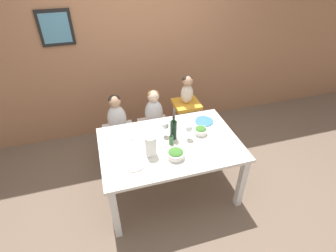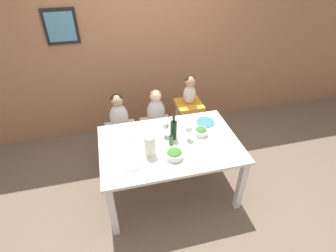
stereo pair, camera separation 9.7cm
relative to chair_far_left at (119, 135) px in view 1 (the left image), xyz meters
The scene contains 19 objects.
ground_plane 1.00m from the chair_far_left, 57.99° to the right, with size 14.00×14.00×0.00m, color #705B4C.
wall_back 1.29m from the chair_far_left, 55.50° to the left, with size 10.00×0.09×2.70m.
dining_table 0.96m from the chair_far_left, 57.99° to the right, with size 1.52×1.01×0.75m.
chair_far_left is the anchor object (origin of this frame).
chair_far_center 0.50m from the chair_far_left, ahead, with size 0.42×0.41×0.47m.
chair_right_highchair 0.98m from the chair_far_left, ahead, with size 0.35×0.35×0.74m.
person_child_left 0.33m from the chair_far_left, 90.00° to the left, with size 0.24×0.19×0.53m.
person_child_center 0.60m from the chair_far_left, ahead, with size 0.24×0.19×0.53m.
person_baby_right 1.12m from the chair_far_left, ahead, with size 0.17×0.14×0.40m.
wine_bottle 1.01m from the chair_far_left, 51.99° to the right, with size 0.07×0.07×0.30m.
paper_towel_roll 1.04m from the chair_far_left, 74.39° to the right, with size 0.12×0.12×0.23m.
wine_glass_near 1.15m from the chair_far_left, 46.73° to the right, with size 0.08×0.08×0.19m.
wine_glass_far 0.93m from the chair_far_left, 52.98° to the right, with size 0.08×0.08×0.19m.
salad_bowl_large 1.19m from the chair_far_left, 64.66° to the right, with size 0.18×0.18×0.09m.
salad_bowl_small 1.20m from the chair_far_left, 39.33° to the right, with size 0.15×0.15×0.09m.
dinner_plate_front_left 1.06m from the chair_far_left, 86.99° to the right, with size 0.22×0.22×0.01m.
dinner_plate_back_left 0.64m from the chair_far_left, 76.77° to the right, with size 0.22×0.22×0.01m.
dinner_plate_back_right 1.19m from the chair_far_left, 26.61° to the right, with size 0.22×0.22×0.01m.
condiment_bottle_hot_sauce 1.03m from the chair_far_left, 58.07° to the right, with size 0.05×0.05×0.13m.
Camera 1 is at (-0.65, -2.12, 2.59)m, focal length 28.00 mm.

